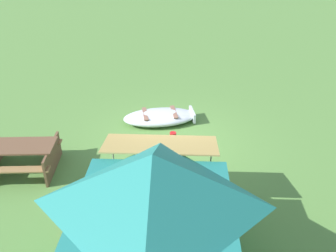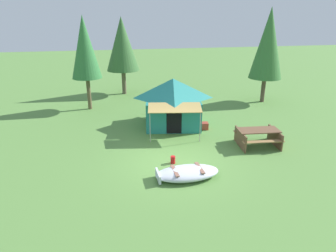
% 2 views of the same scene
% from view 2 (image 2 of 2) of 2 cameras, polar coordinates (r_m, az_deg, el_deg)
% --- Properties ---
extents(ground_plane, '(80.00, 80.00, 0.00)m').
position_cam_2_polar(ground_plane, '(12.90, 1.09, -6.54)').
color(ground_plane, '#59893F').
extents(beached_rowboat, '(2.45, 1.26, 0.40)m').
position_cam_2_polar(beached_rowboat, '(11.63, 3.52, -8.64)').
color(beached_rowboat, silver).
rests_on(beached_rowboat, ground_plane).
extents(canvas_cabin_tent, '(3.46, 4.29, 2.56)m').
position_cam_2_polar(canvas_cabin_tent, '(16.52, 0.91, 4.57)').
color(canvas_cabin_tent, '#247F79').
rests_on(canvas_cabin_tent, ground_plane).
extents(picnic_table, '(1.98, 1.70, 0.79)m').
position_cam_2_polar(picnic_table, '(14.74, 16.30, -1.69)').
color(picnic_table, brown).
rests_on(picnic_table, ground_plane).
extents(cooler_box, '(0.56, 0.46, 0.36)m').
position_cam_2_polar(cooler_box, '(16.35, 6.51, 0.03)').
color(cooler_box, '#AD3829').
rests_on(cooler_box, ground_plane).
extents(fuel_can, '(0.27, 0.27, 0.31)m').
position_cam_2_polar(fuel_can, '(12.68, 0.91, -6.25)').
color(fuel_can, red).
rests_on(fuel_can, ground_plane).
extents(pine_tree_back_left, '(2.15, 2.15, 6.14)m').
position_cam_2_polar(pine_tree_back_left, '(21.58, 18.02, 14.27)').
color(pine_tree_back_left, brown).
rests_on(pine_tree_back_left, ground_plane).
extents(pine_tree_back_right, '(2.36, 2.36, 5.53)m').
position_cam_2_polar(pine_tree_back_right, '(23.02, -8.49, 14.73)').
color(pine_tree_back_right, brown).
rests_on(pine_tree_back_right, ground_plane).
extents(pine_tree_far_center, '(1.80, 1.80, 5.67)m').
position_cam_2_polar(pine_tree_far_center, '(19.57, -15.13, 13.80)').
color(pine_tree_far_center, brown).
rests_on(pine_tree_far_center, ground_plane).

